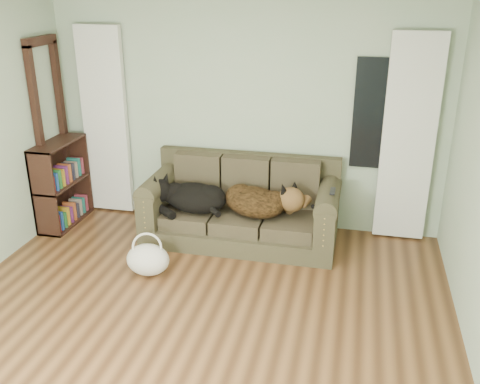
% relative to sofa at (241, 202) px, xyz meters
% --- Properties ---
extents(floor, '(5.00, 5.00, 0.00)m').
position_rel_sofa_xyz_m(floor, '(-0.07, -1.97, -0.45)').
color(floor, '#462A16').
rests_on(floor, ground).
extents(ceiling, '(5.00, 5.00, 0.00)m').
position_rel_sofa_xyz_m(ceiling, '(-0.07, -1.97, 2.15)').
color(ceiling, white).
rests_on(ceiling, ground).
extents(wall_back, '(4.50, 0.04, 2.60)m').
position_rel_sofa_xyz_m(wall_back, '(-0.07, 0.53, 0.85)').
color(wall_back, '#A8B9A1').
rests_on(wall_back, ground).
extents(curtain_left, '(0.55, 0.08, 2.25)m').
position_rel_sofa_xyz_m(curtain_left, '(-1.77, 0.45, 0.70)').
color(curtain_left, silver).
rests_on(curtain_left, ground).
extents(curtain_right, '(0.55, 0.08, 2.25)m').
position_rel_sofa_xyz_m(curtain_right, '(1.73, 0.45, 0.70)').
color(curtain_right, silver).
rests_on(curtain_right, ground).
extents(window_pane, '(0.50, 0.03, 1.20)m').
position_rel_sofa_xyz_m(window_pane, '(1.38, 0.50, 0.95)').
color(window_pane, black).
rests_on(window_pane, wall_back).
extents(door_casing, '(0.07, 0.60, 2.10)m').
position_rel_sofa_xyz_m(door_casing, '(-2.27, 0.08, 0.60)').
color(door_casing, black).
rests_on(door_casing, ground).
extents(sofa, '(2.11, 0.91, 0.86)m').
position_rel_sofa_xyz_m(sofa, '(0.00, 0.00, 0.00)').
color(sofa, '#383422').
rests_on(sofa, floor).
extents(dog_black_lab, '(0.83, 0.67, 0.31)m').
position_rel_sofa_xyz_m(dog_black_lab, '(-0.55, -0.10, 0.03)').
color(dog_black_lab, black).
rests_on(dog_black_lab, sofa).
extents(dog_shepherd, '(0.91, 0.80, 0.33)m').
position_rel_sofa_xyz_m(dog_shepherd, '(0.21, -0.06, 0.04)').
color(dog_shepherd, black).
rests_on(dog_shepherd, sofa).
extents(tv_remote, '(0.05, 0.16, 0.02)m').
position_rel_sofa_xyz_m(tv_remote, '(1.00, -0.15, 0.28)').
color(tv_remote, black).
rests_on(tv_remote, sofa).
extents(tote_bag, '(0.47, 0.39, 0.32)m').
position_rel_sofa_xyz_m(tote_bag, '(-0.73, -0.96, -0.29)').
color(tote_bag, silver).
rests_on(tote_bag, floor).
extents(bookshelf, '(0.34, 0.83, 1.01)m').
position_rel_sofa_xyz_m(bookshelf, '(-2.16, -0.03, 0.05)').
color(bookshelf, black).
rests_on(bookshelf, floor).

